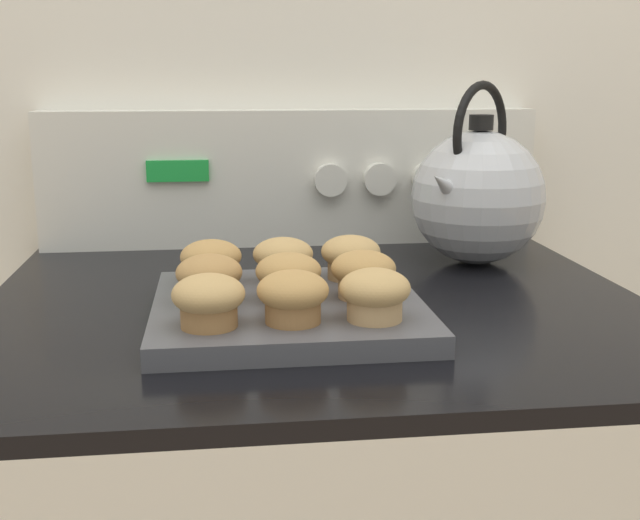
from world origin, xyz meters
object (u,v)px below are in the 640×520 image
muffin_pan (288,310)px  muffin_r2_c2 (351,256)px  muffin_r0_c2 (375,294)px  muffin_r0_c1 (293,296)px  tea_kettle (477,195)px  muffin_r2_c1 (283,259)px  muffin_r1_c2 (363,273)px  muffin_r0_c0 (209,300)px  muffin_r2_c0 (211,261)px  muffin_r1_c1 (289,276)px  muffin_r1_c0 (209,278)px

muffin_pan → muffin_r2_c2: size_ratio=4.07×
muffin_pan → muffin_r0_c2: (0.08, -0.08, 0.04)m
muffin_r0_c1 → muffin_r2_c2: same height
muffin_r0_c1 → tea_kettle: tea_kettle is taller
muffin_r2_c1 → muffin_r1_c2: bearing=-45.3°
muffin_r0_c0 → muffin_r2_c0: size_ratio=1.00×
muffin_r0_c1 → muffin_r1_c1: same height
muffin_r1_c0 → muffin_r1_c1: (0.08, -0.00, 0.00)m
muffin_r2_c1 → muffin_r0_c1: bearing=-91.3°
muffin_r1_c2 → muffin_r2_c2: size_ratio=1.00×
muffin_r0_c0 → muffin_r1_c1: 0.11m
muffin_r1_c0 → muffin_r1_c1: 0.08m
muffin_r2_c0 → muffin_r2_c1: (0.08, 0.00, 0.00)m
muffin_r0_c1 → muffin_r2_c2: (0.08, 0.16, 0.00)m
muffin_r2_c2 → muffin_r1_c2: bearing=-90.0°
muffin_r0_c1 → muffin_r2_c0: same height
muffin_r1_c1 → muffin_r2_c0: bearing=135.5°
tea_kettle → muffin_r0_c1: bearing=-132.0°
muffin_r2_c0 → tea_kettle: tea_kettle is taller
muffin_r0_c2 → muffin_r2_c2: (0.00, 0.16, 0.00)m
tea_kettle → muffin_r2_c2: bearing=-142.8°
muffin_r1_c0 → muffin_r2_c2: 0.18m
muffin_r0_c0 → muffin_r2_c2: 0.23m
muffin_r0_c2 → muffin_r1_c0: size_ratio=1.00×
muffin_r1_c2 → muffin_r2_c2: bearing=90.0°
muffin_r1_c0 → tea_kettle: size_ratio=0.28×
muffin_pan → muffin_r0_c2: muffin_r0_c2 is taller
muffin_r0_c2 → muffin_r0_c1: bearing=178.5°
muffin_r0_c2 → muffin_pan: bearing=133.7°
muffin_r0_c1 → muffin_r1_c0: (-0.08, 0.08, 0.00)m
muffin_r1_c0 → muffin_r1_c1: same height
muffin_r2_c0 → tea_kettle: 0.39m
muffin_pan → muffin_r2_c0: muffin_r2_c0 is taller
muffin_r0_c1 → tea_kettle: (0.28, 0.31, 0.05)m
muffin_r1_c2 → muffin_r2_c0: bearing=154.3°
muffin_r1_c2 → muffin_r1_c0: bearing=179.5°
muffin_r0_c0 → muffin_r0_c2: (0.16, 0.00, 0.00)m
muffin_r0_c0 → muffin_r1_c2: (0.16, 0.08, 0.00)m
muffin_r0_c0 → muffin_r0_c2: bearing=0.6°
muffin_r2_c1 → tea_kettle: (0.27, 0.15, 0.05)m
muffin_r1_c1 → muffin_r2_c0: 0.11m
muffin_r0_c2 → muffin_r1_c2: size_ratio=1.00×
muffin_r1_c1 → muffin_r1_c2: bearing=1.5°
muffin_r1_c1 → muffin_r2_c1: same height
muffin_r0_c1 → muffin_r2_c2: bearing=62.9°
muffin_r1_c1 → muffin_r2_c2: size_ratio=1.00×
muffin_r2_c2 → tea_kettle: size_ratio=0.28×
muffin_r2_c1 → muffin_r1_c1: bearing=-90.7°
muffin_r0_c0 → muffin_r2_c1: (0.08, 0.16, 0.00)m
muffin_r0_c0 → muffin_r1_c0: 0.08m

